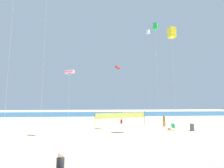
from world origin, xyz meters
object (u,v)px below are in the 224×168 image
at_px(volleyball_net, 121,116).
at_px(kite_white_box, 148,32).
at_px(trash_barrel, 192,127).
at_px(kite_pink_tube, 70,72).
at_px(folding_beach_chair, 173,127).
at_px(kite_green_box, 155,27).
at_px(beach_handbag, 169,129).
at_px(kite_yellow_box, 172,33).
at_px(beachgoer_olive_shirt, 164,120).
at_px(beachgoer_white_shirt, 121,119).
at_px(kite_red_tube, 118,68).

bearing_deg(volleyball_net, kite_white_box, 51.28).
bearing_deg(trash_barrel, kite_pink_tube, -175.34).
relative_size(folding_beach_chair, volleyball_net, 0.10).
height_order(kite_green_box, kite_white_box, kite_white_box).
relative_size(beach_handbag, kite_yellow_box, 0.03).
bearing_deg(trash_barrel, volleyball_net, 151.42).
xyz_separation_m(beachgoer_olive_shirt, trash_barrel, (2.28, -4.08, -0.48)).
height_order(folding_beach_chair, kite_pink_tube, kite_pink_tube).
height_order(beachgoer_olive_shirt, kite_white_box, kite_white_box).
distance_m(trash_barrel, kite_yellow_box, 13.59).
xyz_separation_m(volleyball_net, kite_pink_tube, (-7.38, -6.40, 6.09)).
distance_m(kite_green_box, kite_yellow_box, 3.94).
distance_m(trash_barrel, beach_handbag, 3.10).
distance_m(beachgoer_olive_shirt, folding_beach_chair, 3.26).
relative_size(beachgoer_white_shirt, kite_yellow_box, 0.11).
relative_size(trash_barrel, beach_handbag, 2.47).
distance_m(folding_beach_chair, trash_barrel, 2.42).
height_order(beachgoer_olive_shirt, beach_handbag, beachgoer_olive_shirt).
distance_m(beachgoer_white_shirt, kite_green_box, 16.97).
xyz_separation_m(kite_yellow_box, kite_pink_tube, (-14.04, -0.79, -6.08)).
xyz_separation_m(volleyball_net, kite_white_box, (8.43, 10.52, 19.69)).
height_order(beachgoer_olive_shirt, kite_pink_tube, kite_pink_tube).
distance_m(volleyball_net, kite_pink_tube, 11.51).
height_order(beachgoer_white_shirt, kite_white_box, kite_white_box).
bearing_deg(beach_handbag, kite_green_box, 115.70).
bearing_deg(beachgoer_olive_shirt, kite_white_box, -147.82).
bearing_deg(beachgoer_olive_shirt, beachgoer_white_shirt, -81.42).
bearing_deg(volleyball_net, beachgoer_olive_shirt, -7.87).
bearing_deg(kite_yellow_box, kite_red_tube, 111.61).
height_order(kite_yellow_box, kite_white_box, kite_white_box).
relative_size(folding_beach_chair, beach_handbag, 2.24).
height_order(folding_beach_chair, volleyball_net, volleyball_net).
distance_m(folding_beach_chair, kite_pink_tube, 16.26).
distance_m(beachgoer_olive_shirt, kite_yellow_box, 13.66).
bearing_deg(trash_barrel, beachgoer_olive_shirt, 119.24).
height_order(kite_pink_tube, kite_red_tube, kite_red_tube).
relative_size(beachgoer_white_shirt, kite_red_tube, 0.13).
relative_size(kite_pink_tube, kite_red_tube, 0.65).
bearing_deg(beachgoer_white_shirt, beachgoer_olive_shirt, 113.79).
distance_m(volleyball_net, beach_handbag, 7.79).
height_order(beach_handbag, kite_red_tube, kite_red_tube).
distance_m(beach_handbag, kite_pink_tube, 15.70).
bearing_deg(kite_green_box, kite_white_box, 76.98).
xyz_separation_m(beachgoer_white_shirt, kite_yellow_box, (6.17, -8.51, 12.94)).
bearing_deg(kite_green_box, trash_barrel, -31.35).
relative_size(volleyball_net, beach_handbag, 21.80).
xyz_separation_m(kite_white_box, kite_pink_tube, (-15.81, -16.92, -13.60)).
bearing_deg(folding_beach_chair, beachgoer_white_shirt, 123.65).
bearing_deg(kite_white_box, beachgoer_white_shirt, -136.23).
distance_m(beachgoer_white_shirt, folding_beach_chair, 9.63).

